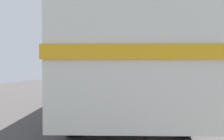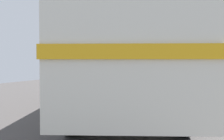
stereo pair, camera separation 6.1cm
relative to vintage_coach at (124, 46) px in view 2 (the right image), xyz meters
name	(u,v)px [view 2 (the right image)]	position (x,y,z in m)	size (l,w,h in m)	color
breakwater	(223,72)	(4.48, 15.11, -1.31)	(31.36, 2.35, 2.48)	gray
vintage_coach	(124,46)	(0.00, 0.00, 0.00)	(5.05, 8.90, 3.70)	black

